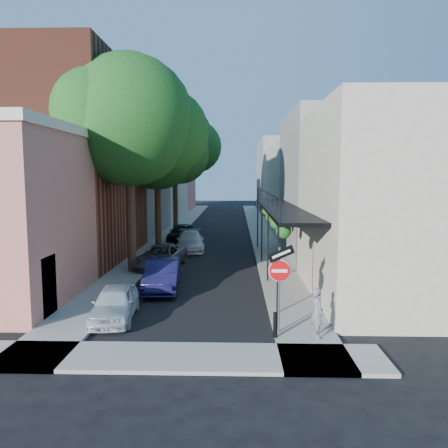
# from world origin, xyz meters

# --- Properties ---
(ground) EXTENTS (160.00, 160.00, 0.00)m
(ground) POSITION_xyz_m (0.00, 0.00, 0.00)
(ground) COLOR black
(ground) RESTS_ON ground
(road_surface) EXTENTS (6.00, 64.00, 0.01)m
(road_surface) POSITION_xyz_m (0.00, 30.00, 0.01)
(road_surface) COLOR black
(road_surface) RESTS_ON ground
(sidewalk_left) EXTENTS (2.00, 64.00, 0.12)m
(sidewalk_left) POSITION_xyz_m (-4.00, 30.00, 0.06)
(sidewalk_left) COLOR gray
(sidewalk_left) RESTS_ON ground
(sidewalk_right) EXTENTS (2.00, 64.00, 0.12)m
(sidewalk_right) POSITION_xyz_m (4.00, 30.00, 0.06)
(sidewalk_right) COLOR gray
(sidewalk_right) RESTS_ON ground
(sidewalk_cross) EXTENTS (12.00, 2.00, 0.12)m
(sidewalk_cross) POSITION_xyz_m (0.00, -1.00, 0.06)
(sidewalk_cross) COLOR gray
(sidewalk_cross) RESTS_ON ground
(buildings_left) EXTENTS (10.10, 59.10, 12.00)m
(buildings_left) POSITION_xyz_m (-9.30, 28.76, 4.94)
(buildings_left) COLOR #C67365
(buildings_left) RESTS_ON ground
(buildings_right) EXTENTS (9.80, 55.00, 10.00)m
(buildings_right) POSITION_xyz_m (8.99, 29.49, 4.42)
(buildings_right) COLOR beige
(buildings_right) RESTS_ON ground
(sign_post) EXTENTS (0.89, 0.17, 2.99)m
(sign_post) POSITION_xyz_m (3.16, 0.97, 2.04)
(sign_post) COLOR #595B60
(sign_post) RESTS_ON ground
(bollard) EXTENTS (0.14, 0.14, 0.80)m
(bollard) POSITION_xyz_m (3.00, 0.50, 0.52)
(bollard) COLOR black
(bollard) RESTS_ON sidewalk_right
(oak_near) EXTENTS (7.48, 6.80, 11.42)m
(oak_near) POSITION_xyz_m (-3.37, 10.26, 7.88)
(oak_near) COLOR #321F14
(oak_near) RESTS_ON ground
(oak_mid) EXTENTS (6.60, 6.00, 10.20)m
(oak_mid) POSITION_xyz_m (-3.42, 18.23, 7.06)
(oak_mid) COLOR #321F14
(oak_mid) RESTS_ON ground
(oak_far) EXTENTS (7.70, 7.00, 11.90)m
(oak_far) POSITION_xyz_m (-3.35, 27.27, 8.26)
(oak_far) COLOR #321F14
(oak_far) RESTS_ON ground
(parked_car_a) EXTENTS (1.79, 3.71, 1.22)m
(parked_car_a) POSITION_xyz_m (-2.60, 2.38, 0.61)
(parked_car_a) COLOR silver
(parked_car_a) RESTS_ON ground
(parked_car_b) EXTENTS (1.81, 4.33, 1.39)m
(parked_car_b) POSITION_xyz_m (-1.58, 6.59, 0.70)
(parked_car_b) COLOR #15133C
(parked_car_b) RESTS_ON ground
(parked_car_c) EXTENTS (2.72, 4.85, 1.28)m
(parked_car_c) POSITION_xyz_m (-2.50, 11.31, 0.64)
(parked_car_c) COLOR #55565C
(parked_car_c) RESTS_ON ground
(parked_car_d) EXTENTS (2.30, 4.74, 1.33)m
(parked_car_d) POSITION_xyz_m (-1.40, 17.03, 0.66)
(parked_car_d) COLOR silver
(parked_car_d) RESTS_ON ground
(parked_car_e) EXTENTS (2.16, 4.27, 1.39)m
(parked_car_e) POSITION_xyz_m (-2.60, 21.67, 0.70)
(parked_car_e) COLOR black
(parked_car_e) RESTS_ON ground
(pedestrian) EXTENTS (0.53, 0.66, 1.59)m
(pedestrian) POSITION_xyz_m (4.29, 0.50, 0.92)
(pedestrian) COLOR slate
(pedestrian) RESTS_ON sidewalk_right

